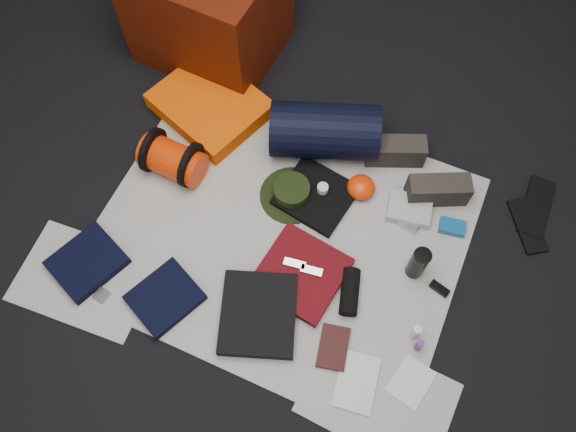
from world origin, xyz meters
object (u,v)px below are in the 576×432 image
at_px(red_cabinet, 208,6).
at_px(paperback_book, 333,347).
at_px(compact_camera, 409,224).
at_px(navy_duffel, 324,131).
at_px(sleeping_pad, 210,105).
at_px(stuff_sack, 173,160).
at_px(water_bottle, 418,263).

relative_size(red_cabinet, paperback_book, 3.72).
bearing_deg(compact_camera, red_cabinet, 166.02).
distance_m(navy_duffel, compact_camera, 0.58).
bearing_deg(sleeping_pad, navy_duffel, 2.91).
bearing_deg(paperback_book, navy_duffel, 102.83).
bearing_deg(red_cabinet, stuff_sack, -74.01).
xyz_separation_m(stuff_sack, compact_camera, (1.12, 0.16, -0.07)).
height_order(water_bottle, paperback_book, water_bottle).
bearing_deg(sleeping_pad, stuff_sack, -89.84).
relative_size(navy_duffel, compact_camera, 5.77).
height_order(sleeping_pad, water_bottle, water_bottle).
distance_m(stuff_sack, compact_camera, 1.13).
xyz_separation_m(sleeping_pad, compact_camera, (1.12, -0.21, -0.03)).
distance_m(red_cabinet, navy_duffel, 0.86).
bearing_deg(navy_duffel, compact_camera, -45.35).
distance_m(navy_duffel, water_bottle, 0.75).
relative_size(navy_duffel, paperback_book, 2.78).
height_order(red_cabinet, stuff_sack, red_cabinet).
distance_m(red_cabinet, compact_camera, 1.45).
bearing_deg(paperback_book, stuff_sack, 142.17).
bearing_deg(paperback_book, red_cabinet, 121.58).
distance_m(stuff_sack, paperback_book, 1.12).
bearing_deg(paperback_book, water_bottle, 54.53).
distance_m(stuff_sack, navy_duffel, 0.72).
height_order(sleeping_pad, navy_duffel, navy_duffel).
distance_m(sleeping_pad, water_bottle, 1.28).
xyz_separation_m(navy_duffel, water_bottle, (0.61, -0.44, -0.03)).
xyz_separation_m(compact_camera, paperback_book, (-0.11, -0.65, -0.00)).
distance_m(red_cabinet, water_bottle, 1.61).
bearing_deg(red_cabinet, sleeping_pad, -62.66).
relative_size(sleeping_pad, stuff_sack, 1.74).
distance_m(sleeping_pad, navy_duffel, 0.60).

